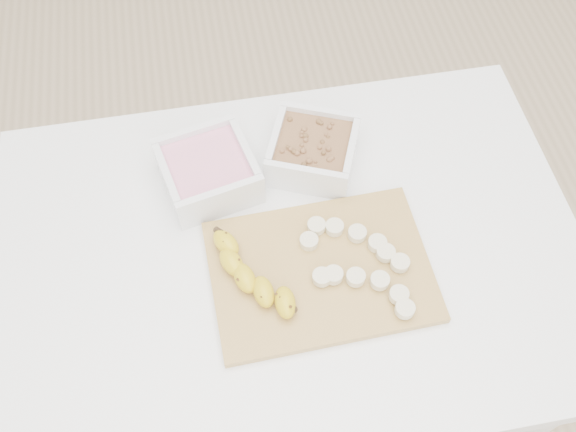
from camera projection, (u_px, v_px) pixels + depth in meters
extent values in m
plane|color=#C6AD89|center=(290.00, 384.00, 1.72)|extent=(3.50, 3.50, 0.00)
cube|color=white|center=(291.00, 255.00, 1.10)|extent=(1.00, 0.70, 0.04)
cylinder|color=white|center=(527.00, 431.00, 1.31)|extent=(0.05, 0.05, 0.71)
cylinder|color=white|center=(88.00, 253.00, 1.53)|extent=(0.05, 0.05, 0.71)
cylinder|color=white|center=(441.00, 199.00, 1.61)|extent=(0.05, 0.05, 0.71)
cube|color=white|center=(208.00, 171.00, 1.13)|extent=(0.19, 0.19, 0.07)
cube|color=pink|center=(208.00, 170.00, 1.13)|extent=(0.16, 0.16, 0.04)
cube|color=white|center=(313.00, 150.00, 1.16)|extent=(0.19, 0.19, 0.07)
cube|color=brown|center=(313.00, 149.00, 1.15)|extent=(0.16, 0.16, 0.04)
cube|color=tan|center=(320.00, 271.00, 1.06)|extent=(0.37, 0.27, 0.01)
cylinder|color=beige|center=(309.00, 241.00, 1.07)|extent=(0.03, 0.03, 0.01)
cylinder|color=beige|center=(316.00, 226.00, 1.09)|extent=(0.03, 0.03, 0.01)
cylinder|color=beige|center=(334.00, 227.00, 1.08)|extent=(0.03, 0.03, 0.01)
cylinder|color=beige|center=(357.00, 234.00, 1.08)|extent=(0.03, 0.03, 0.01)
cylinder|color=beige|center=(377.00, 243.00, 1.07)|extent=(0.03, 0.03, 0.01)
cylinder|color=beige|center=(386.00, 253.00, 1.06)|extent=(0.03, 0.03, 0.01)
cylinder|color=beige|center=(400.00, 263.00, 1.05)|extent=(0.03, 0.03, 0.01)
cylinder|color=beige|center=(322.00, 277.00, 1.03)|extent=(0.03, 0.03, 0.01)
cylinder|color=beige|center=(334.00, 275.00, 1.03)|extent=(0.03, 0.03, 0.01)
cylinder|color=beige|center=(356.00, 277.00, 1.03)|extent=(0.03, 0.03, 0.01)
cylinder|color=beige|center=(380.00, 281.00, 1.03)|extent=(0.03, 0.03, 0.01)
cylinder|color=beige|center=(399.00, 295.00, 1.01)|extent=(0.03, 0.03, 0.01)
cylinder|color=beige|center=(405.00, 309.00, 1.00)|extent=(0.03, 0.03, 0.01)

